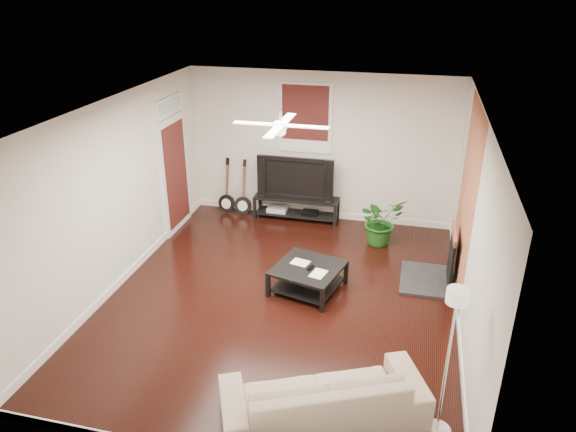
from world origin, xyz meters
name	(u,v)px	position (x,y,z in m)	size (l,w,h in m)	color
room	(281,211)	(0.00, 0.00, 1.40)	(5.01, 6.01, 2.81)	black
brick_accent	(467,200)	(2.49, 1.00, 1.40)	(0.02, 2.20, 2.80)	#B36439
fireplace	(438,256)	(2.20, 1.00, 0.46)	(0.80, 1.10, 0.92)	black
window_back	(305,118)	(-0.30, 2.97, 1.95)	(1.00, 0.06, 1.30)	#3D1310
door_left	(174,164)	(-2.46, 1.90, 1.25)	(0.08, 1.00, 2.50)	white
tv_stand	(296,208)	(-0.41, 2.78, 0.23)	(1.62, 0.43, 0.45)	black
tv	(297,176)	(-0.41, 2.80, 0.87)	(1.45, 0.19, 0.84)	black
coffee_table	(308,278)	(0.33, 0.32, 0.20)	(0.93, 0.93, 0.39)	black
sofa	(323,395)	(1.01, -2.17, 0.31)	(2.14, 0.84, 0.63)	#C0B090
floor_lamp	(447,365)	(2.20, -2.07, 0.87)	(0.29, 0.29, 1.75)	silver
potted_plant	(381,221)	(1.25, 2.12, 0.43)	(0.77, 0.67, 0.86)	#1D5618
guitar_left	(226,187)	(-1.83, 2.75, 0.55)	(0.34, 0.24, 1.11)	black
guitar_right	(242,189)	(-1.48, 2.72, 0.55)	(0.34, 0.24, 1.11)	black
ceiling_fan	(281,125)	(0.00, 0.00, 2.60)	(1.24, 1.24, 0.32)	white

